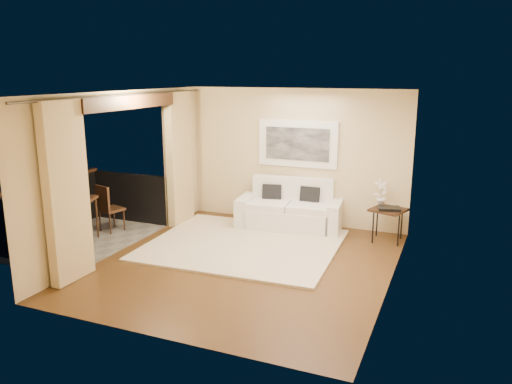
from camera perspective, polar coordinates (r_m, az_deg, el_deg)
The scene contains 18 objects.
floor at distance 8.11m, azimuth -1.16°, elevation -8.16°, with size 5.00×5.00×0.00m, color #533518.
room_shell at distance 8.63m, azimuth -14.52°, elevation 9.94°, with size 5.00×6.40×5.00m.
balcony at distance 9.78m, azimuth -19.25°, elevation -4.01°, with size 1.81×2.60×1.17m.
curtains at distance 8.76m, azimuth -13.96°, elevation 2.20°, with size 0.16×4.80×2.64m.
artwork at distance 9.92m, azimuth 4.76°, elevation 5.51°, with size 1.62×0.07×0.92m.
rug at distance 8.89m, azimuth -1.44°, elevation -6.03°, with size 3.25×2.83×0.04m, color beige.
sofa at distance 9.84m, azimuth 3.90°, elevation -2.16°, with size 2.09×1.09×0.96m.
side_table at distance 9.29m, azimuth 14.89°, elevation -2.21°, with size 0.70×0.70×0.61m.
tray at distance 9.21m, azimuth 14.97°, elevation -1.83°, with size 0.38×0.28×0.05m, color black.
orchid at distance 9.38m, azimuth 14.13°, elevation -0.05°, with size 0.27×0.18×0.51m, color white.
bistro_table at distance 9.57m, azimuth -20.12°, elevation -1.21°, with size 0.82×0.82×0.78m.
balcony_chair_far at distance 9.93m, azimuth -16.68°, elevation -1.44°, with size 0.49×0.49×0.92m.
balcony_chair_near at distance 9.24m, azimuth -21.59°, elevation -2.24°, with size 0.59×0.59×1.09m.
ice_bucket at distance 9.69m, azimuth -20.43°, elevation 0.05°, with size 0.18×0.18×0.20m, color silver.
candle at distance 9.63m, azimuth -19.41°, elevation -0.35°, with size 0.06×0.06×0.07m, color red.
vase at distance 9.40m, azimuth -20.82°, elevation -0.44°, with size 0.04×0.04×0.18m, color white.
glass_a at distance 9.41m, azimuth -19.74°, elevation -0.53°, with size 0.06×0.06×0.12m, color white.
glass_b at distance 9.43m, azimuth -19.06°, elevation -0.45°, with size 0.06×0.06×0.12m, color white.
Camera 1 is at (3.03, -6.90, 3.00)m, focal length 35.00 mm.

